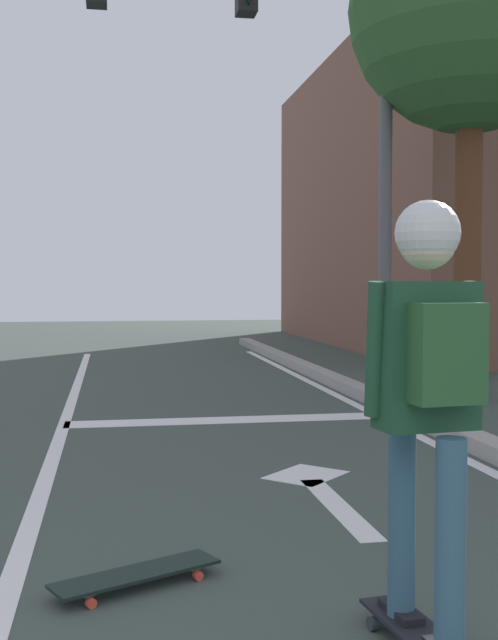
{
  "coord_description": "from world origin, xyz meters",
  "views": [
    {
      "loc": [
        -0.05,
        -0.17,
        1.42
      ],
      "look_at": [
        0.85,
        5.02,
        1.17
      ],
      "focal_mm": 44.56,
      "sensor_mm": 36.0,
      "label": 1
    }
  ],
  "objects_px": {
    "skater": "(429,363)",
    "traffic_signal_mast": "(275,67)",
    "skateboard": "(423,638)",
    "roadside_tree": "(471,13)",
    "spare_skateboard": "(137,574)"
  },
  "relations": [
    {
      "from": "skater",
      "to": "traffic_signal_mast",
      "type": "xyz_separation_m",
      "value": [
        0.83,
        6.8,
        2.93
      ]
    },
    {
      "from": "skateboard",
      "to": "skater",
      "type": "distance_m",
      "value": 1.05
    },
    {
      "from": "roadside_tree",
      "to": "traffic_signal_mast",
      "type": "bearing_deg",
      "value": 172.39
    },
    {
      "from": "traffic_signal_mast",
      "to": "skateboard",
      "type": "bearing_deg",
      "value": -97.0
    },
    {
      "from": "traffic_signal_mast",
      "to": "roadside_tree",
      "type": "relative_size",
      "value": 0.9
    },
    {
      "from": "traffic_signal_mast",
      "to": "roadside_tree",
      "type": "bearing_deg",
      "value": -7.61
    },
    {
      "from": "skater",
      "to": "roadside_tree",
      "type": "xyz_separation_m",
      "value": [
        3.21,
        6.48,
        3.61
      ]
    },
    {
      "from": "spare_skateboard",
      "to": "traffic_signal_mast",
      "type": "height_order",
      "value": "traffic_signal_mast"
    },
    {
      "from": "skater",
      "to": "spare_skateboard",
      "type": "relative_size",
      "value": 2.0
    },
    {
      "from": "spare_skateboard",
      "to": "traffic_signal_mast",
      "type": "xyz_separation_m",
      "value": [
        1.88,
        5.9,
        3.99
      ]
    },
    {
      "from": "spare_skateboard",
      "to": "roadside_tree",
      "type": "xyz_separation_m",
      "value": [
        4.26,
        5.58,
        4.67
      ]
    },
    {
      "from": "roadside_tree",
      "to": "skateboard",
      "type": "bearing_deg",
      "value": -116.4
    },
    {
      "from": "skateboard",
      "to": "roadside_tree",
      "type": "relative_size",
      "value": 0.12
    },
    {
      "from": "spare_skateboard",
      "to": "roadside_tree",
      "type": "distance_m",
      "value": 8.44
    },
    {
      "from": "skateboard",
      "to": "spare_skateboard",
      "type": "bearing_deg",
      "value": 139.98
    }
  ]
}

